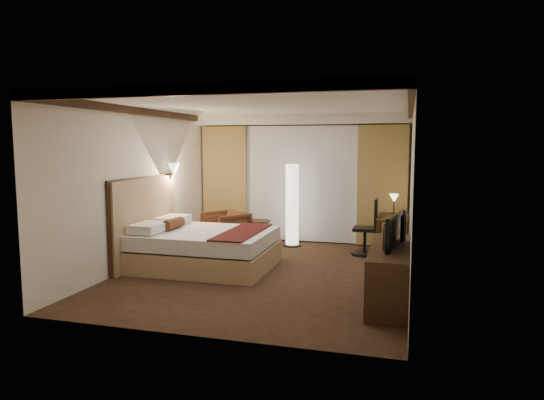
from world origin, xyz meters
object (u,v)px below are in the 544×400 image
(television, at_px, (389,225))
(side_table, at_px, (258,233))
(floor_lamp, at_px, (292,205))
(dresser, at_px, (389,274))
(armchair, at_px, (226,227))
(office_chair, at_px, (365,227))
(desk, at_px, (392,236))
(bed, at_px, (205,248))

(television, bearing_deg, side_table, 53.91)
(floor_lamp, height_order, dresser, floor_lamp)
(armchair, bearing_deg, office_chair, 36.56)
(armchair, xyz_separation_m, desk, (3.31, 0.07, -0.02))
(bed, relative_size, television, 2.21)
(side_table, bearing_deg, bed, -100.68)
(side_table, height_order, floor_lamp, floor_lamp)
(armchair, xyz_separation_m, office_chair, (2.80, 0.02, 0.14))
(desk, height_order, dresser, desk)
(side_table, distance_m, desk, 2.68)
(armchair, distance_m, office_chair, 2.80)
(bed, relative_size, desk, 2.06)
(office_chair, bearing_deg, side_table, 174.65)
(bed, xyz_separation_m, side_table, (0.35, 1.87, -0.05))
(bed, height_order, armchair, armchair)
(side_table, distance_m, television, 4.02)
(office_chair, bearing_deg, bed, -146.62)
(bed, relative_size, dresser, 1.17)
(floor_lamp, relative_size, office_chair, 1.58)
(side_table, bearing_deg, television, -46.93)
(desk, bearing_deg, television, -89.58)
(desk, bearing_deg, floor_lamp, 169.53)
(floor_lamp, bearing_deg, television, -56.82)
(dresser, relative_size, television, 1.89)
(bed, bearing_deg, armchair, 99.51)
(side_table, height_order, office_chair, office_chair)
(office_chair, bearing_deg, armchair, -179.93)
(television, bearing_deg, desk, 11.25)
(armchair, relative_size, dresser, 0.42)
(bed, xyz_separation_m, armchair, (-0.28, 1.66, 0.07))
(floor_lamp, bearing_deg, side_table, -160.28)
(floor_lamp, bearing_deg, desk, -10.47)
(bed, height_order, dresser, dresser)
(armchair, bearing_deg, dresser, -2.42)
(side_table, relative_size, dresser, 0.28)
(dresser, height_order, television, television)
(side_table, bearing_deg, dresser, -46.61)
(armchair, xyz_separation_m, dresser, (3.36, -2.67, -0.03))
(television, bearing_deg, bed, 82.55)
(side_table, height_order, television, television)
(desk, distance_m, dresser, 2.74)
(armchair, distance_m, television, 4.31)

